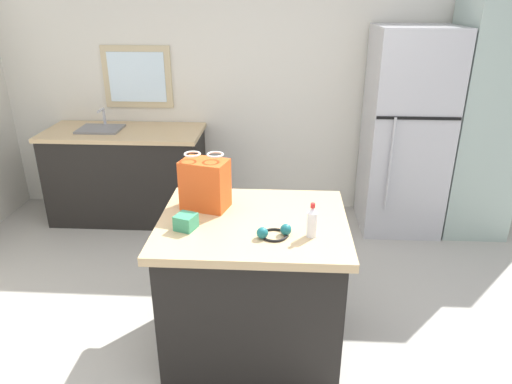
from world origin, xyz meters
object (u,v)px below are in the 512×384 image
Objects in this scene: refrigerator at (406,133)px; bottle at (312,222)px; kitchen_island at (253,284)px; shopping_bag at (205,184)px; ear_defenders at (274,233)px; tall_cabinet at (482,123)px; small_box at (186,222)px.

bottle is at bearing -115.89° from refrigerator.
kitchen_island is 3.14× the size of shopping_bag.
bottle reaches higher than ear_defenders.
tall_cabinet is 5.90× the size of shopping_bag.
ear_defenders is (0.13, -0.19, 0.47)m from kitchen_island.
tall_cabinet is at bearing 0.02° from refrigerator.
ear_defenders is at bearing -175.73° from bottle.
ear_defenders reaches higher than kitchen_island.
refrigerator reaches higher than kitchen_island.
refrigerator is 2.31m from ear_defenders.
ear_defenders is (0.43, -0.35, -0.13)m from shopping_bag.
shopping_bag is at bearing -143.99° from tall_cabinet.
shopping_bag is (-1.59, -1.64, 0.12)m from refrigerator.
kitchen_island is 0.63m from small_box.
kitchen_island is 5.75× the size of ear_defenders.
refrigerator is 0.90× the size of tall_cabinet.
kitchen_island is at bearing 123.35° from ear_defenders.
tall_cabinet is 2.57m from bottle.
ear_defenders is (-1.83, -2.00, -0.12)m from tall_cabinet.
kitchen_island is at bearing 151.48° from bottle.
refrigerator reaches higher than small_box.
ear_defenders is at bearing -39.44° from shopping_bag.
small_box is 0.50m from ear_defenders.
refrigerator reaches higher than ear_defenders.
shopping_bag reaches higher than kitchen_island.
tall_cabinet reaches higher than bottle.
kitchen_island is at bearing 19.72° from small_box.
bottle is at bearing 4.27° from ear_defenders.
tall_cabinet is 3.03m from small_box.
small_box is at bearing -160.28° from kitchen_island.
tall_cabinet is at bearing 42.61° from kitchen_island.
tall_cabinet is (1.96, 1.80, 0.58)m from kitchen_island.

